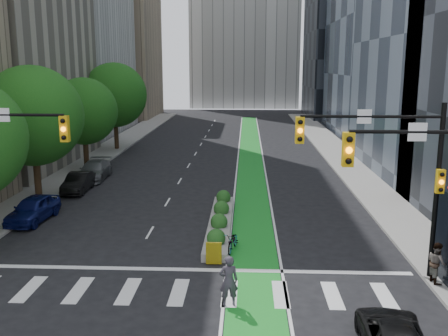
# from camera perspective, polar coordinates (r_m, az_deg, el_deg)

# --- Properties ---
(ground) EXTENTS (160.00, 160.00, 0.00)m
(ground) POSITION_cam_1_polar(r_m,az_deg,el_deg) (21.18, -4.82, -12.79)
(ground) COLOR black
(ground) RESTS_ON ground
(sidewalk_left) EXTENTS (3.60, 90.00, 0.15)m
(sidewalk_left) POSITION_cam_1_polar(r_m,az_deg,el_deg) (47.21, -15.20, 0.71)
(sidewalk_left) COLOR gray
(sidewalk_left) RESTS_ON ground
(sidewalk_right) EXTENTS (3.60, 90.00, 0.15)m
(sidewalk_right) POSITION_cam_1_polar(r_m,az_deg,el_deg) (45.88, 14.12, 0.45)
(sidewalk_right) COLOR gray
(sidewalk_right) RESTS_ON ground
(bike_lane_paint) EXTENTS (2.20, 70.00, 0.01)m
(bike_lane_paint) POSITION_cam_1_polar(r_m,az_deg,el_deg) (49.88, 3.03, 1.60)
(bike_lane_paint) COLOR #198D26
(bike_lane_paint) RESTS_ON ground
(building_tan_far) EXTENTS (14.00, 16.00, 26.00)m
(building_tan_far) POSITION_cam_1_polar(r_m,az_deg,el_deg) (88.15, -12.64, 14.22)
(building_tan_far) COLOR tan
(building_tan_far) RESTS_ON ground
(building_dark_end) EXTENTS (14.00, 18.00, 28.00)m
(building_dark_end) POSITION_cam_1_polar(r_m,az_deg,el_deg) (88.97, 14.37, 14.76)
(building_dark_end) COLOR black
(building_dark_end) RESTS_ON ground
(tree_mid) EXTENTS (6.40, 6.40, 8.78)m
(tree_mid) POSITION_cam_1_polar(r_m,az_deg,el_deg) (34.10, -21.02, 5.57)
(tree_mid) COLOR black
(tree_mid) RESTS_ON ground
(tree_midfar) EXTENTS (5.60, 5.60, 7.76)m
(tree_midfar) POSITION_cam_1_polar(r_m,az_deg,el_deg) (43.47, -15.73, 6.25)
(tree_midfar) COLOR black
(tree_midfar) RESTS_ON ground
(tree_far) EXTENTS (6.60, 6.60, 9.00)m
(tree_far) POSITION_cam_1_polar(r_m,az_deg,el_deg) (52.97, -12.40, 8.14)
(tree_far) COLOR black
(tree_far) RESTS_ON ground
(signal_right) EXTENTS (5.82, 0.51, 7.20)m
(signal_right) POSITION_cam_1_polar(r_m,az_deg,el_deg) (20.87, 19.46, 0.08)
(signal_right) COLOR black
(signal_right) RESTS_ON ground
(median_planter) EXTENTS (1.20, 10.26, 1.10)m
(median_planter) POSITION_cam_1_polar(r_m,az_deg,el_deg) (27.49, -0.45, -6.06)
(median_planter) COLOR gray
(median_planter) RESTS_ON ground
(bicycle) EXTENTS (0.94, 1.86, 0.93)m
(bicycle) POSITION_cam_1_polar(r_m,az_deg,el_deg) (24.18, 1.02, -8.37)
(bicycle) COLOR gray
(bicycle) RESTS_ON ground
(cyclist) EXTENTS (0.79, 0.60, 1.95)m
(cyclist) POSITION_cam_1_polar(r_m,az_deg,el_deg) (18.81, 0.53, -12.77)
(cyclist) COLOR #3A3540
(cyclist) RESTS_ON ground
(parked_car_left_near) EXTENTS (2.04, 4.40, 1.46)m
(parked_car_left_near) POSITION_cam_1_polar(r_m,az_deg,el_deg) (30.46, -20.98, -4.38)
(parked_car_left_near) COLOR #0E1654
(parked_car_left_near) RESTS_ON ground
(parked_car_left_mid) EXTENTS (1.53, 4.10, 1.34)m
(parked_car_left_mid) POSITION_cam_1_polar(r_m,az_deg,el_deg) (36.45, -16.31, -1.60)
(parked_car_left_mid) COLOR black
(parked_car_left_mid) RESTS_ON ground
(parked_car_left_far) EXTENTS (2.17, 4.96, 1.42)m
(parked_car_left_far) POSITION_cam_1_polar(r_m,az_deg,el_deg) (40.07, -14.61, -0.26)
(parked_car_left_far) COLOR #56585B
(parked_car_left_far) RESTS_ON ground
(pedestrian_near) EXTENTS (0.75, 0.90, 1.67)m
(pedestrian_near) POSITION_cam_1_polar(r_m,az_deg,el_deg) (22.11, 23.14, -9.89)
(pedestrian_near) COLOR gray
(pedestrian_near) RESTS_ON sidewalk_right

